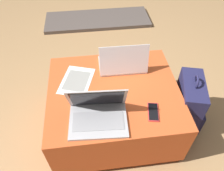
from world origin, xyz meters
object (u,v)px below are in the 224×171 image
object	(u,v)px
laptop_near	(98,113)
backpack	(188,106)
paper_sheet	(77,81)
laptop_far	(123,63)
cell_phone	(153,112)

from	to	relation	value
laptop_near	backpack	world-z (taller)	laptop_near
paper_sheet	backpack	bearing A→B (deg)	6.54
laptop_near	paper_sheet	world-z (taller)	laptop_near
laptop_near	paper_sheet	xyz separation A→B (m)	(-0.13, 0.35, -0.05)
laptop_near	backpack	bearing A→B (deg)	17.73
laptop_far	cell_phone	xyz separation A→B (m)	(0.13, -0.44, -0.05)
cell_phone	paper_sheet	size ratio (longest dim) A/B	0.45
cell_phone	backpack	distance (m)	0.45
laptop_far	laptop_near	bearing A→B (deg)	64.01
laptop_far	backpack	world-z (taller)	laptop_far
laptop_near	paper_sheet	distance (m)	0.37
laptop_far	paper_sheet	size ratio (longest dim) A/B	1.04
laptop_far	paper_sheet	xyz separation A→B (m)	(-0.35, -0.10, -0.05)
backpack	paper_sheet	xyz separation A→B (m)	(-0.84, 0.17, 0.21)
cell_phone	paper_sheet	bearing A→B (deg)	-24.73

